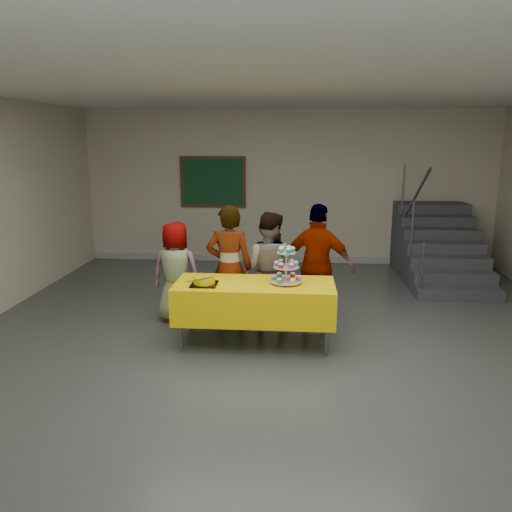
{
  "coord_description": "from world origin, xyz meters",
  "views": [
    {
      "loc": [
        0.16,
        -4.85,
        2.42
      ],
      "look_at": [
        -0.31,
        0.99,
        1.05
      ],
      "focal_mm": 35.0,
      "sensor_mm": 36.0,
      "label": 1
    }
  ],
  "objects_px": {
    "noticeboard": "(213,182)",
    "schoolchild_a": "(176,272)",
    "schoolchild_c": "(268,269)",
    "schoolchild_b": "(229,268)",
    "cupcake_stand": "(286,268)",
    "staircase": "(436,250)",
    "bake_table": "(255,300)",
    "schoolchild_d": "(318,266)",
    "bear_cake": "(204,280)"
  },
  "relations": [
    {
      "from": "noticeboard",
      "to": "schoolchild_a",
      "type": "bearing_deg",
      "value": -89.24
    },
    {
      "from": "schoolchild_c",
      "to": "schoolchild_b",
      "type": "bearing_deg",
      "value": 36.84
    },
    {
      "from": "cupcake_stand",
      "to": "schoolchild_b",
      "type": "relative_size",
      "value": 0.27
    },
    {
      "from": "schoolchild_b",
      "to": "staircase",
      "type": "bearing_deg",
      "value": -141.77
    },
    {
      "from": "bake_table",
      "to": "cupcake_stand",
      "type": "xyz_separation_m",
      "value": [
        0.37,
        0.02,
        0.4
      ]
    },
    {
      "from": "schoolchild_a",
      "to": "noticeboard",
      "type": "xyz_separation_m",
      "value": [
        -0.05,
        3.43,
        0.92
      ]
    },
    {
      "from": "bake_table",
      "to": "noticeboard",
      "type": "height_order",
      "value": "noticeboard"
    },
    {
      "from": "staircase",
      "to": "schoolchild_d",
      "type": "bearing_deg",
      "value": -130.25
    },
    {
      "from": "bake_table",
      "to": "schoolchild_c",
      "type": "bearing_deg",
      "value": 80.08
    },
    {
      "from": "staircase",
      "to": "noticeboard",
      "type": "relative_size",
      "value": 1.85
    },
    {
      "from": "bake_table",
      "to": "schoolchild_c",
      "type": "distance_m",
      "value": 0.74
    },
    {
      "from": "staircase",
      "to": "noticeboard",
      "type": "bearing_deg",
      "value": 168.68
    },
    {
      "from": "cupcake_stand",
      "to": "noticeboard",
      "type": "xyz_separation_m",
      "value": [
        -1.54,
        4.16,
        0.64
      ]
    },
    {
      "from": "schoolchild_c",
      "to": "noticeboard",
      "type": "xyz_separation_m",
      "value": [
        -1.29,
        3.47,
        0.84
      ]
    },
    {
      "from": "schoolchild_d",
      "to": "bear_cake",
      "type": "bearing_deg",
      "value": 49.39
    },
    {
      "from": "bake_table",
      "to": "noticeboard",
      "type": "relative_size",
      "value": 1.45
    },
    {
      "from": "bake_table",
      "to": "noticeboard",
      "type": "xyz_separation_m",
      "value": [
        -1.17,
        4.18,
        1.04
      ]
    },
    {
      "from": "cupcake_stand",
      "to": "schoolchild_d",
      "type": "bearing_deg",
      "value": 59.64
    },
    {
      "from": "staircase",
      "to": "bake_table",
      "type": "bearing_deg",
      "value": -131.95
    },
    {
      "from": "schoolchild_a",
      "to": "schoolchild_d",
      "type": "height_order",
      "value": "schoolchild_d"
    },
    {
      "from": "bear_cake",
      "to": "bake_table",
      "type": "bearing_deg",
      "value": 12.21
    },
    {
      "from": "bear_cake",
      "to": "schoolchild_b",
      "type": "height_order",
      "value": "schoolchild_b"
    },
    {
      "from": "bear_cake",
      "to": "staircase",
      "type": "relative_size",
      "value": 0.15
    },
    {
      "from": "staircase",
      "to": "noticeboard",
      "type": "height_order",
      "value": "noticeboard"
    },
    {
      "from": "schoolchild_b",
      "to": "schoolchild_c",
      "type": "relative_size",
      "value": 1.07
    },
    {
      "from": "schoolchild_b",
      "to": "staircase",
      "type": "distance_m",
      "value": 4.41
    },
    {
      "from": "bear_cake",
      "to": "schoolchild_a",
      "type": "xyz_separation_m",
      "value": [
        -0.55,
        0.87,
        -0.15
      ]
    },
    {
      "from": "cupcake_stand",
      "to": "bear_cake",
      "type": "distance_m",
      "value": 0.96
    },
    {
      "from": "staircase",
      "to": "schoolchild_a",
      "type": "bearing_deg",
      "value": -147.85
    },
    {
      "from": "cupcake_stand",
      "to": "bear_cake",
      "type": "bearing_deg",
      "value": -171.5
    },
    {
      "from": "staircase",
      "to": "cupcake_stand",
      "type": "bearing_deg",
      "value": -128.39
    },
    {
      "from": "bake_table",
      "to": "cupcake_stand",
      "type": "height_order",
      "value": "cupcake_stand"
    },
    {
      "from": "schoolchild_c",
      "to": "staircase",
      "type": "bearing_deg",
      "value": -121.59
    },
    {
      "from": "bake_table",
      "to": "cupcake_stand",
      "type": "bearing_deg",
      "value": 2.55
    },
    {
      "from": "cupcake_stand",
      "to": "schoolchild_a",
      "type": "bearing_deg",
      "value": 153.95
    },
    {
      "from": "bake_table",
      "to": "schoolchild_d",
      "type": "relative_size",
      "value": 1.16
    },
    {
      "from": "cupcake_stand",
      "to": "staircase",
      "type": "relative_size",
      "value": 0.19
    },
    {
      "from": "schoolchild_d",
      "to": "noticeboard",
      "type": "xyz_separation_m",
      "value": [
        -1.94,
        3.47,
        0.79
      ]
    },
    {
      "from": "schoolchild_a",
      "to": "schoolchild_d",
      "type": "xyz_separation_m",
      "value": [
        1.9,
        -0.04,
        0.13
      ]
    },
    {
      "from": "bear_cake",
      "to": "schoolchild_a",
      "type": "bearing_deg",
      "value": 122.17
    },
    {
      "from": "cupcake_stand",
      "to": "schoolchild_d",
      "type": "height_order",
      "value": "schoolchild_d"
    },
    {
      "from": "schoolchild_a",
      "to": "noticeboard",
      "type": "distance_m",
      "value": 3.55
    },
    {
      "from": "schoolchild_c",
      "to": "staircase",
      "type": "height_order",
      "value": "staircase"
    },
    {
      "from": "schoolchild_a",
      "to": "schoolchild_d",
      "type": "bearing_deg",
      "value": -175.24
    },
    {
      "from": "bear_cake",
      "to": "noticeboard",
      "type": "height_order",
      "value": "noticeboard"
    },
    {
      "from": "schoolchild_a",
      "to": "schoolchild_b",
      "type": "bearing_deg",
      "value": 169.05
    },
    {
      "from": "schoolchild_c",
      "to": "cupcake_stand",
      "type": "bearing_deg",
      "value": 125.55
    },
    {
      "from": "bear_cake",
      "to": "schoolchild_d",
      "type": "height_order",
      "value": "schoolchild_d"
    },
    {
      "from": "schoolchild_b",
      "to": "schoolchild_c",
      "type": "xyz_separation_m",
      "value": [
        0.49,
        0.19,
        -0.06
      ]
    },
    {
      "from": "bake_table",
      "to": "staircase",
      "type": "xyz_separation_m",
      "value": [
        3.0,
        3.34,
        -0.07
      ]
    }
  ]
}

